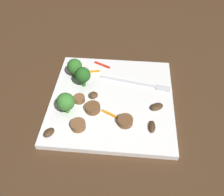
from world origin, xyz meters
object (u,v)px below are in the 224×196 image
object	(u,v)px
broccoli_floret_2	(66,102)
plate	(112,100)
sausage_slice_3	(79,99)
pepper_strip_2	(102,65)
pepper_strip_0	(92,72)
sausage_slice_2	(125,121)
sausage_slice_1	(78,125)
mushroom_1	(152,127)
mushroom_2	(157,107)
mushroom_3	(93,96)
fork	(140,84)
pepper_strip_1	(108,114)
broccoli_floret_1	(83,75)
sausage_slice_0	(93,108)
mushroom_0	(49,133)
broccoli_floret_0	(75,66)

from	to	relation	value
broccoli_floret_2	plate	bearing A→B (deg)	27.79
sausage_slice_3	pepper_strip_2	world-z (taller)	sausage_slice_3
pepper_strip_0	pepper_strip_2	distance (m)	0.04
sausage_slice_2	plate	bearing A→B (deg)	115.95
sausage_slice_1	mushroom_1	distance (m)	0.16
broccoli_floret_2	mushroom_2	xyz separation A→B (m)	(0.20, 0.03, -0.03)
mushroom_1	mushroom_3	bearing A→B (deg)	151.08
fork	pepper_strip_1	size ratio (longest dim) A/B	4.36
broccoli_floret_1	broccoli_floret_2	size ratio (longest dim) A/B	1.02
broccoli_floret_2	sausage_slice_0	world-z (taller)	broccoli_floret_2
sausage_slice_1	mushroom_0	distance (m)	0.06
mushroom_1	mushroom_3	size ratio (longest dim) A/B	1.45
plate	sausage_slice_0	distance (m)	0.06
mushroom_0	pepper_strip_0	xyz separation A→B (m)	(0.06, 0.21, -0.00)
sausage_slice_0	sausage_slice_1	bearing A→B (deg)	-115.13
sausage_slice_1	fork	bearing A→B (deg)	47.75
fork	mushroom_0	bearing A→B (deg)	-128.26
mushroom_3	pepper_strip_0	world-z (taller)	mushroom_3
sausage_slice_2	broccoli_floret_2	bearing A→B (deg)	170.92
broccoli_floret_1	sausage_slice_0	size ratio (longest dim) A/B	1.57
sausage_slice_3	mushroom_3	bearing A→B (deg)	21.63
mushroom_1	pepper_strip_0	world-z (taller)	mushroom_1
broccoli_floret_1	sausage_slice_1	distance (m)	0.13
plate	mushroom_3	bearing A→B (deg)	-175.87
broccoli_floret_0	pepper_strip_2	size ratio (longest dim) A/B	1.06
broccoli_floret_0	sausage_slice_2	xyz separation A→B (m)	(0.14, -0.15, -0.02)
sausage_slice_0	mushroom_3	distance (m)	0.04
plate	mushroom_3	world-z (taller)	mushroom_3
sausage_slice_3	pepper_strip_0	world-z (taller)	sausage_slice_3
broccoli_floret_0	sausage_slice_2	size ratio (longest dim) A/B	1.51
broccoli_floret_0	pepper_strip_0	xyz separation A→B (m)	(0.04, 0.02, -0.03)
pepper_strip_0	broccoli_floret_0	bearing A→B (deg)	-157.20
sausage_slice_0	mushroom_2	size ratio (longest dim) A/B	1.11
sausage_slice_0	pepper_strip_2	distance (m)	0.16
broccoli_floret_1	pepper_strip_2	world-z (taller)	broccoli_floret_1
broccoli_floret_2	mushroom_0	bearing A→B (deg)	-111.53
sausage_slice_2	pepper_strip_1	size ratio (longest dim) A/B	0.82
sausage_slice_3	pepper_strip_1	bearing A→B (deg)	-26.55
pepper_strip_1	sausage_slice_0	bearing A→B (deg)	164.14
plate	pepper_strip_0	xyz separation A→B (m)	(-0.06, 0.09, 0.01)
mushroom_3	sausage_slice_3	bearing A→B (deg)	-158.37
fork	sausage_slice_3	distance (m)	0.16
pepper_strip_1	mushroom_2	bearing A→B (deg)	14.99
mushroom_0	mushroom_3	xyz separation A→B (m)	(0.08, 0.11, -0.00)
fork	mushroom_2	bearing A→B (deg)	-52.90
sausage_slice_1	sausage_slice_3	size ratio (longest dim) A/B	1.21
sausage_slice_1	pepper_strip_0	world-z (taller)	sausage_slice_1
plate	sausage_slice_2	world-z (taller)	sausage_slice_2
mushroom_1	mushroom_2	distance (m)	0.06
broccoli_floret_0	sausage_slice_1	xyz separation A→B (m)	(0.04, -0.17, -0.02)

